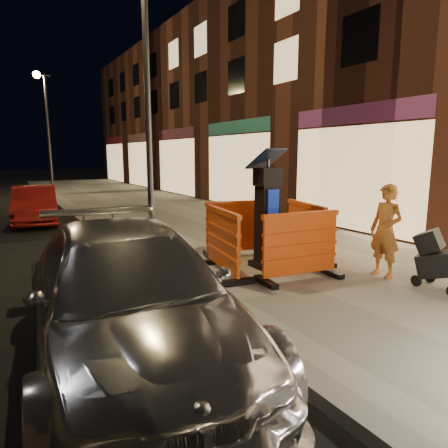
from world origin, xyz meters
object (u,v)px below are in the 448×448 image
parking_kiosk (267,212)px  barrier_kerbside (223,242)px  barrier_front (300,246)px  barrier_back (240,228)px  car_red (36,223)px  man (386,231)px  stroller (441,261)px  barrier_bldgside (305,232)px  car_silver (131,355)px

parking_kiosk → barrier_kerbside: parking_kiosk is taller
barrier_front → barrier_back: 1.90m
car_red → man: (4.59, -10.01, 0.96)m
stroller → barrier_back: bearing=95.0°
parking_kiosk → barrier_kerbside: (-0.95, 0.00, -0.46)m
parking_kiosk → barrier_kerbside: 1.06m
car_red → barrier_kerbside: bearing=-69.1°
man → barrier_front: bearing=-112.9°
barrier_back → barrier_bldgside: (0.95, -0.95, 0.00)m
man → stroller: man is taller
parking_kiosk → car_red: size_ratio=0.56×
barrier_front → car_silver: bearing=-159.6°
car_silver → stroller: stroller is taller
car_silver → car_red: 10.23m
barrier_back → barrier_bldgside: size_ratio=1.00×
parking_kiosk → barrier_front: parking_kiosk is taller
car_red → barrier_front: bearing=-65.3°
barrier_back → car_silver: bearing=-125.5°
car_red → man: size_ratio=2.31×
car_red → man: man is taller
car_silver → man: man is taller
barrier_kerbside → barrier_bldgside: 1.90m
car_red → man: bearing=-59.4°
barrier_bldgside → barrier_kerbside: bearing=103.2°
barrier_back → barrier_kerbside: same height
barrier_front → barrier_bldgside: size_ratio=1.00×
barrier_bldgside → man: 1.61m
parking_kiosk → barrier_bldgside: (0.95, 0.00, -0.46)m
man → car_red: bearing=-155.5°
car_silver → stroller: (4.77, -0.68, 0.61)m
barrier_front → car_red: size_ratio=0.40×
stroller → parking_kiosk: bearing=103.0°
car_silver → car_red: bearing=95.9°
parking_kiosk → barrier_bldgside: size_ratio=1.40×
barrier_front → barrier_back: size_ratio=1.00×
barrier_back → man: (1.39, -2.48, 0.23)m
car_silver → stroller: 4.85m
man → car_silver: bearing=-87.4°
barrier_bldgside → stroller: (0.64, -2.43, -0.12)m
car_silver → stroller: bearing=-2.4°
man → stroller: bearing=12.4°
barrier_front → barrier_bldgside: same height
parking_kiosk → barrier_back: bearing=101.2°
barrier_kerbside → car_silver: bearing=137.3°
stroller → barrier_kerbside: bearing=116.1°
barrier_bldgside → car_red: (-4.16, 8.47, -0.73)m
barrier_front → stroller: bearing=-36.9°
parking_kiosk → stroller: 2.96m
barrier_kerbside → car_silver: barrier_kerbside is taller
barrier_kerbside → barrier_bldgside: same height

